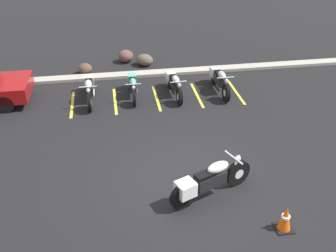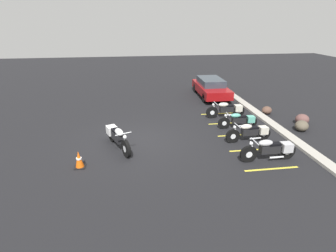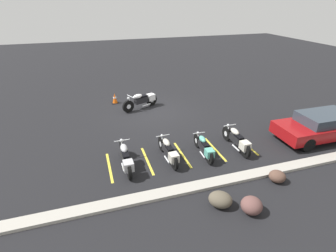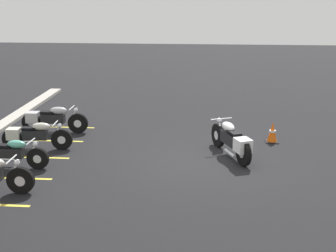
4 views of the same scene
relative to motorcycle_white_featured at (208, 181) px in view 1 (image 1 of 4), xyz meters
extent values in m
plane|color=black|center=(-0.39, 0.81, -0.51)|extent=(60.00, 60.00, 0.00)
cylinder|color=black|center=(0.90, 0.37, -0.15)|extent=(0.72, 0.40, 0.73)
cylinder|color=silver|center=(0.90, 0.37, -0.15)|extent=(0.31, 0.23, 0.28)
cylinder|color=black|center=(-0.67, -0.28, -0.15)|extent=(0.72, 0.40, 0.73)
cylinder|color=silver|center=(-0.67, -0.28, -0.15)|extent=(0.31, 0.23, 0.28)
cube|color=black|center=(0.07, 0.03, 0.02)|extent=(0.89, 0.60, 0.33)
ellipsoid|color=white|center=(0.27, 0.11, 0.32)|extent=(0.68, 0.50, 0.26)
cube|color=black|center=(-0.11, -0.05, 0.24)|extent=(0.55, 0.43, 0.09)
cube|color=white|center=(-0.62, -0.26, 0.05)|extent=(0.56, 0.53, 0.37)
cylinder|color=silver|center=(0.78, 0.32, 0.14)|extent=(0.29, 0.17, 0.59)
cylinder|color=silver|center=(0.72, 0.30, 0.43)|extent=(0.30, 0.64, 0.04)
sphere|color=silver|center=(0.85, 0.35, 0.34)|extent=(0.15, 0.15, 0.15)
cylinder|color=silver|center=(-0.25, 0.06, -0.31)|extent=(0.59, 0.30, 0.08)
cylinder|color=black|center=(-2.96, 5.09, -0.18)|extent=(0.12, 0.66, 0.66)
cylinder|color=silver|center=(-2.96, 5.09, -0.18)|extent=(0.13, 0.25, 0.25)
cylinder|color=black|center=(-2.97, 6.64, -0.18)|extent=(0.12, 0.66, 0.66)
cylinder|color=silver|center=(-2.97, 6.64, -0.18)|extent=(0.13, 0.25, 0.25)
cube|color=black|center=(-2.97, 5.92, -0.03)|extent=(0.29, 0.76, 0.30)
ellipsoid|color=beige|center=(-2.97, 5.72, 0.24)|extent=(0.26, 0.56, 0.24)
cube|color=black|center=(-2.97, 6.09, 0.17)|extent=(0.24, 0.44, 0.08)
cube|color=beige|center=(-2.97, 6.59, 0.00)|extent=(0.36, 0.40, 0.34)
cylinder|color=silver|center=(-2.96, 5.21, 0.08)|extent=(0.06, 0.26, 0.53)
cylinder|color=silver|center=(-2.96, 5.27, 0.34)|extent=(0.62, 0.04, 0.04)
sphere|color=silver|center=(-2.96, 5.14, 0.26)|extent=(0.14, 0.14, 0.14)
cylinder|color=silver|center=(-2.83, 6.17, -0.33)|extent=(0.07, 0.55, 0.07)
cylinder|color=black|center=(-1.38, 5.24, -0.21)|extent=(0.13, 0.60, 0.60)
cylinder|color=silver|center=(-1.38, 5.24, -0.21)|extent=(0.12, 0.23, 0.23)
cylinder|color=black|center=(-1.33, 6.64, -0.21)|extent=(0.13, 0.60, 0.60)
cylinder|color=silver|center=(-1.33, 6.64, -0.21)|extent=(0.12, 0.23, 0.23)
cube|color=black|center=(-1.35, 5.99, -0.07)|extent=(0.28, 0.70, 0.27)
ellipsoid|color=#59B29E|center=(-1.36, 5.80, 0.17)|extent=(0.26, 0.52, 0.22)
cube|color=black|center=(-1.35, 6.14, 0.11)|extent=(0.23, 0.41, 0.07)
cube|color=#59B29E|center=(-1.33, 6.60, -0.05)|extent=(0.34, 0.38, 0.31)
cylinder|color=silver|center=(-1.38, 5.35, 0.03)|extent=(0.06, 0.24, 0.48)
cylinder|color=silver|center=(-1.38, 5.40, 0.26)|extent=(0.56, 0.06, 0.03)
sphere|color=silver|center=(-1.38, 5.28, 0.19)|extent=(0.13, 0.13, 0.13)
cylinder|color=silver|center=(-1.22, 6.21, -0.34)|extent=(0.08, 0.50, 0.06)
cylinder|color=black|center=(0.24, 5.07, -0.19)|extent=(0.15, 0.64, 0.64)
cylinder|color=silver|center=(0.24, 5.07, -0.19)|extent=(0.13, 0.25, 0.24)
cylinder|color=black|center=(0.16, 6.56, -0.19)|extent=(0.15, 0.64, 0.64)
cylinder|color=silver|center=(0.16, 6.56, -0.19)|extent=(0.13, 0.25, 0.24)
cube|color=black|center=(0.20, 5.86, -0.05)|extent=(0.31, 0.75, 0.29)
ellipsoid|color=beige|center=(0.21, 5.67, 0.21)|extent=(0.28, 0.55, 0.23)
cube|color=black|center=(0.19, 6.03, 0.15)|extent=(0.25, 0.44, 0.08)
cube|color=beige|center=(0.16, 6.51, -0.02)|extent=(0.37, 0.40, 0.33)
cylinder|color=silver|center=(0.23, 5.19, 0.06)|extent=(0.07, 0.26, 0.51)
cylinder|color=silver|center=(0.23, 5.24, 0.31)|extent=(0.60, 0.07, 0.03)
sphere|color=silver|center=(0.24, 5.12, 0.23)|extent=(0.14, 0.14, 0.14)
cylinder|color=silver|center=(0.32, 6.11, -0.33)|extent=(0.10, 0.53, 0.07)
cylinder|color=black|center=(1.97, 5.04, -0.17)|extent=(0.13, 0.68, 0.68)
cylinder|color=silver|center=(1.97, 5.04, -0.17)|extent=(0.13, 0.26, 0.26)
cylinder|color=black|center=(1.96, 6.63, -0.17)|extent=(0.13, 0.68, 0.68)
cylinder|color=silver|center=(1.96, 6.63, -0.17)|extent=(0.13, 0.26, 0.26)
cube|color=black|center=(1.96, 5.89, -0.02)|extent=(0.29, 0.78, 0.31)
ellipsoid|color=#B7B7BC|center=(1.97, 5.68, 0.26)|extent=(0.27, 0.58, 0.25)
cube|color=black|center=(1.96, 6.06, 0.19)|extent=(0.25, 0.45, 0.08)
cube|color=#B7B7BC|center=(1.96, 6.58, 0.01)|extent=(0.37, 0.41, 0.35)
cylinder|color=silver|center=(1.97, 5.16, 0.10)|extent=(0.06, 0.27, 0.54)
cylinder|color=silver|center=(1.97, 5.23, 0.36)|extent=(0.63, 0.04, 0.04)
sphere|color=silver|center=(1.97, 5.09, 0.28)|extent=(0.14, 0.14, 0.14)
cylinder|color=silver|center=(2.10, 6.14, -0.32)|extent=(0.08, 0.56, 0.07)
cylinder|color=black|center=(-5.85, 7.06, -0.19)|extent=(0.64, 0.23, 0.64)
cylinder|color=black|center=(-5.87, 5.48, -0.19)|extent=(0.64, 0.23, 0.64)
cube|color=#A8A399|center=(-0.39, 7.91, -0.45)|extent=(18.00, 0.50, 0.12)
ellipsoid|color=brown|center=(-0.59, 8.96, -0.25)|extent=(0.99, 0.96, 0.52)
ellipsoid|color=brown|center=(-3.18, 8.46, -0.28)|extent=(0.81, 0.80, 0.45)
ellipsoid|color=brown|center=(-1.39, 9.51, -0.23)|extent=(0.89, 0.89, 0.55)
cube|color=black|center=(1.47, -1.35, -0.49)|extent=(0.40, 0.40, 0.03)
cone|color=#EA590F|center=(1.47, -1.35, -0.17)|extent=(0.32, 0.32, 0.67)
cylinder|color=white|center=(1.47, -1.35, -0.14)|extent=(0.20, 0.20, 0.06)
cube|color=gold|center=(-3.62, 5.70, -0.51)|extent=(0.10, 2.10, 0.00)
cube|color=gold|center=(-2.06, 5.70, -0.51)|extent=(0.10, 2.10, 0.00)
cube|color=gold|center=(-0.51, 5.70, -0.51)|extent=(0.10, 2.10, 0.00)
cube|color=gold|center=(1.05, 5.70, -0.51)|extent=(0.10, 2.10, 0.00)
cube|color=gold|center=(2.60, 5.70, -0.51)|extent=(0.10, 2.10, 0.00)
camera|label=1|loc=(-2.21, -7.38, 6.18)|focal=42.00mm
camera|label=2|loc=(10.36, 0.73, 4.62)|focal=28.00mm
camera|label=3|loc=(2.98, 14.66, 5.61)|focal=28.00mm
camera|label=4|loc=(-12.86, 0.82, 4.12)|focal=50.00mm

